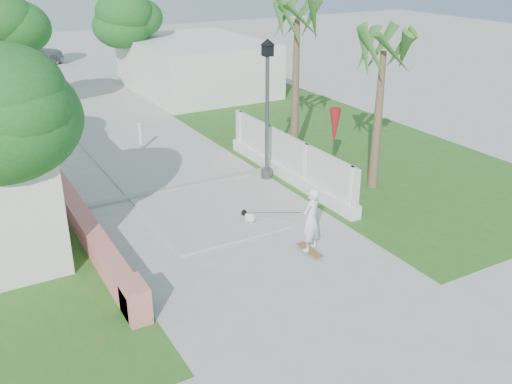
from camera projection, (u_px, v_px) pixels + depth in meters
ground at (280, 279)px, 12.94m from camera, size 90.00×90.00×0.00m
path_strip at (72, 95)px, 28.90m from camera, size 3.20×36.00×0.06m
curb at (178, 188)px, 17.71m from camera, size 6.50×0.25×0.10m
grass_right at (324, 138)px, 22.50m from camera, size 8.00×20.00×0.01m
pink_wall at (92, 237)px, 14.16m from camera, size 0.45×8.20×0.80m
lattice_fence at (288, 164)px, 18.26m from camera, size 0.35×7.00×1.50m
building_right at (196, 65)px, 29.53m from camera, size 6.00×8.00×2.60m
street_lamp at (267, 105)px, 17.69m from camera, size 0.44×0.44×4.44m
bollard at (140, 136)px, 20.79m from camera, size 0.14×0.14×1.09m
patio_umbrella at (335, 127)px, 18.04m from camera, size 0.36×0.36×2.30m
tree_left_near at (23, 111)px, 11.78m from camera, size 3.60×3.60×5.28m
tree_path_left at (8, 32)px, 22.84m from camera, size 3.40×3.40×5.23m
tree_path_right at (128, 21)px, 28.98m from camera, size 3.00×3.00×4.79m
palm_far at (297, 29)px, 18.45m from camera, size 1.80×1.80×5.30m
palm_near at (383, 60)px, 16.38m from camera, size 1.80×1.80×4.70m
skateboarder at (288, 215)px, 14.16m from camera, size 0.84×2.78×1.73m
dog at (249, 217)px, 15.45m from camera, size 0.39×0.53×0.38m
parked_car at (24, 54)px, 35.65m from camera, size 4.91×2.39×1.61m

